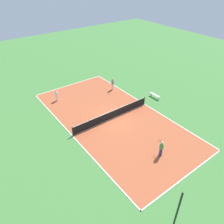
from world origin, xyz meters
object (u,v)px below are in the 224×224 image
Objects in this scene: tennis_ball_far_baseline at (69,87)px; tennis_ball_near_net at (98,80)px; tennis_ball_midcourt at (73,102)px; player_baseline_gray at (113,83)px; player_far_green at (161,147)px; tennis_net at (112,114)px; bench at (155,95)px; fence_post_back_right at (177,214)px; player_near_white at (56,95)px; tennis_ball_right_alley at (68,128)px.

tennis_ball_far_baseline is 4.69m from tennis_ball_near_net.
tennis_ball_midcourt and tennis_ball_near_net have the same top height.
player_baseline_gray reaches higher than player_far_green.
tennis_net is 151.71× the size of tennis_ball_midcourt.
tennis_ball_far_baseline is at bearing -140.33° from bench.
player_baseline_gray is 24.76× the size of tennis_ball_far_baseline.
tennis_ball_near_net is at bearing -160.43° from bench.
bench is 0.38× the size of fence_post_back_right.
fence_post_back_right is (4.71, 5.39, 1.19)m from player_far_green.
player_near_white is at bearing -123.25° from bench.
player_baseline_gray is (3.18, -5.19, 0.60)m from bench.
tennis_net is 5.16m from tennis_ball_right_alley.
player_far_green reaches higher than tennis_ball_far_baseline.
tennis_ball_midcourt and tennis_ball_right_alley have the same top height.
tennis_ball_midcourt is (2.02, -5.79, -0.52)m from tennis_net.
tennis_ball_midcourt is (2.12, -13.24, -0.93)m from player_far_green.
player_near_white is 21.84× the size of tennis_ball_near_net.
player_baseline_gray is 10.21m from tennis_ball_right_alley.
tennis_ball_right_alley is at bearing 61.74° from tennis_ball_far_baseline.
player_near_white is 0.88× the size of player_far_green.
bench is 12.99m from player_near_white.
bench is at bearing -100.84° from player_near_white.
tennis_ball_far_baseline and tennis_ball_near_net have the same top height.
tennis_ball_right_alley is at bearing -94.43° from bench.
player_far_green reaches higher than player_near_white.
player_far_green is (7.38, 7.84, 0.60)m from bench.
bench reaches higher than tennis_ball_far_baseline.
player_baseline_gray is 24.76× the size of tennis_ball_midcourt.
tennis_net is 13.74m from fence_post_back_right.
tennis_ball_far_baseline is 23.19m from fence_post_back_right.
player_near_white is 21.84× the size of tennis_ball_right_alley.
player_far_green is at bearing 91.57° from tennis_ball_far_baseline.
bench is 10.93m from tennis_ball_midcourt.
player_far_green is at bearing 119.80° from tennis_ball_right_alley.
player_baseline_gray is (-4.29, -5.58, 0.41)m from tennis_net.
player_far_green is (-3.48, 14.96, 0.13)m from player_near_white.
tennis_net reaches higher than tennis_ball_midcourt.
tennis_ball_near_net is (-4.28, -9.36, -0.52)m from tennis_net.
tennis_net is 9.88m from tennis_ball_far_baseline.
bench reaches higher than tennis_ball_near_net.
tennis_ball_far_baseline is 1.00× the size of tennis_ball_near_net.
bench is at bearing -177.00° from tennis_net.
tennis_net reaches higher than tennis_ball_near_net.
player_baseline_gray is 20.50m from fence_post_back_right.
tennis_ball_right_alley is (2.93, 4.44, 0.00)m from tennis_ball_midcourt.
tennis_net is 151.71× the size of tennis_ball_near_net.
tennis_ball_far_baseline is at bearing -89.07° from player_baseline_gray.
player_far_green is 17.35m from tennis_ball_near_net.
tennis_ball_midcourt is 1.00× the size of tennis_ball_right_alley.
player_baseline_gray is at bearing -148.53° from bench.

